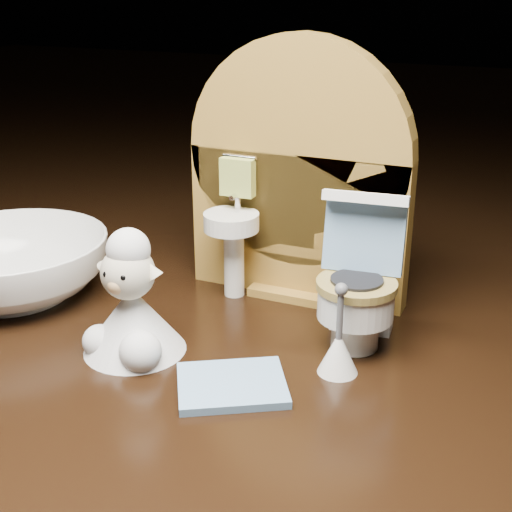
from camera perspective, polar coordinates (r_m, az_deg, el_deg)
The scene contains 6 objects.
backdrop_panel at distance 0.41m, azimuth 3.29°, elevation 5.54°, with size 0.13×0.05×0.15m.
toy_toilet at distance 0.37m, azimuth 8.30°, elevation -2.60°, with size 0.04×0.05×0.08m.
bath_mat at distance 0.34m, azimuth -1.95°, elevation -10.27°, with size 0.05×0.04×0.00m, color #6A91B9.
toilet_brush at distance 0.35m, azimuth 6.61°, elevation -7.44°, with size 0.02×0.02×0.05m.
plush_lamb at distance 0.36m, azimuth -9.96°, elevation -4.28°, with size 0.05×0.05×0.07m.
ceramic_bowl at distance 0.44m, azimuth -18.97°, elevation -0.82°, with size 0.11×0.11×0.04m, color white.
Camera 1 is at (0.13, -0.30, 0.18)m, focal length 50.00 mm.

